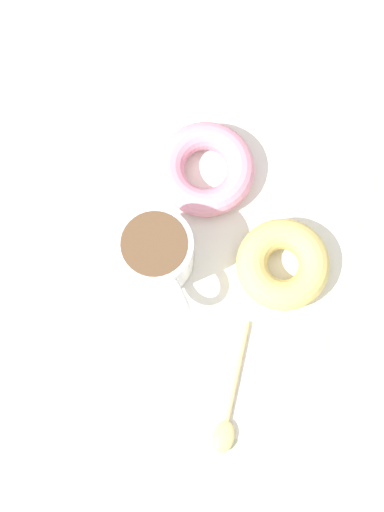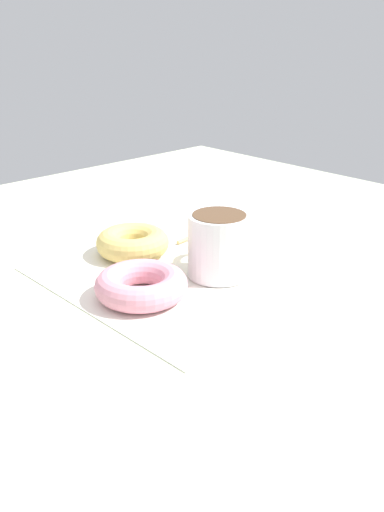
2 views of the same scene
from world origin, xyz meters
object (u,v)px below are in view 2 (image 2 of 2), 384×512
coffee_cup (219,243)px  donut_far (141,285)px  spoon (220,225)px  donut_near_cup (133,243)px

coffee_cup → donut_far: 12.58cm
donut_far → spoon: 28.67cm
donut_near_cup → donut_far: donut_near_cup is taller
donut_far → spoon: (11.53, -26.22, -1.27)cm
donut_near_cup → donut_far: 14.54cm
donut_near_cup → spoon: (-0.56, -18.14, -1.40)cm
donut_near_cup → spoon: size_ratio=0.73×
donut_far → donut_near_cup: bearing=-33.7°
coffee_cup → spoon: size_ratio=0.68×
spoon → donut_far: bearing=113.7°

